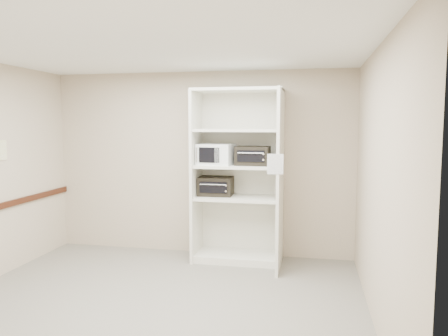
% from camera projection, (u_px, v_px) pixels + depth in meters
% --- Properties ---
extents(floor, '(4.50, 4.00, 0.01)m').
position_uv_depth(floor, '(154.00, 305.00, 4.69)').
color(floor, slate).
rests_on(floor, ground).
extents(ceiling, '(4.50, 4.00, 0.01)m').
position_uv_depth(ceiling, '(150.00, 49.00, 4.42)').
color(ceiling, white).
extents(wall_back, '(4.50, 0.02, 2.70)m').
position_uv_depth(wall_back, '(200.00, 163.00, 6.50)').
color(wall_back, tan).
rests_on(wall_back, ground).
extents(wall_front, '(4.50, 0.02, 2.70)m').
position_uv_depth(wall_front, '(32.00, 223.00, 2.60)').
color(wall_front, tan).
rests_on(wall_front, ground).
extents(wall_right, '(0.02, 4.00, 2.70)m').
position_uv_depth(wall_right, '(378.00, 187.00, 4.11)').
color(wall_right, tan).
rests_on(wall_right, ground).
extents(shelving_unit, '(1.24, 0.92, 2.42)m').
position_uv_depth(shelving_unit, '(241.00, 182.00, 6.11)').
color(shelving_unit, silver).
rests_on(shelving_unit, floor).
extents(microwave, '(0.53, 0.43, 0.29)m').
position_uv_depth(microwave, '(216.00, 154.00, 6.10)').
color(microwave, white).
rests_on(microwave, shelving_unit).
extents(toaster_oven_upper, '(0.46, 0.35, 0.26)m').
position_uv_depth(toaster_oven_upper, '(253.00, 156.00, 6.02)').
color(toaster_oven_upper, black).
rests_on(toaster_oven_upper, shelving_unit).
extents(toaster_oven_lower, '(0.48, 0.37, 0.26)m').
position_uv_depth(toaster_oven_lower, '(216.00, 186.00, 6.24)').
color(toaster_oven_lower, black).
rests_on(toaster_oven_lower, shelving_unit).
extents(paper_sign, '(0.19, 0.02, 0.25)m').
position_uv_depth(paper_sign, '(275.00, 164.00, 5.36)').
color(paper_sign, white).
rests_on(paper_sign, shelving_unit).
extents(wall_poster, '(0.01, 0.18, 0.25)m').
position_uv_depth(wall_poster, '(2.00, 150.00, 5.54)').
color(wall_poster, white).
rests_on(wall_poster, wall_left).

